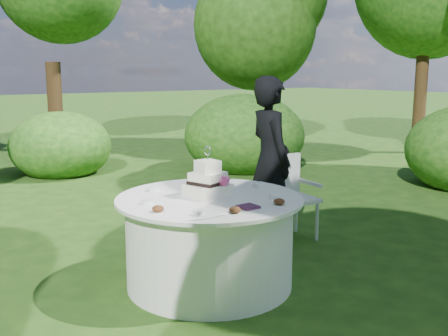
{
  "coord_description": "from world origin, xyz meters",
  "views": [
    {
      "loc": [
        -2.34,
        -3.55,
        1.8
      ],
      "look_at": [
        0.15,
        0.0,
        1.0
      ],
      "focal_mm": 42.0,
      "sensor_mm": 36.0,
      "label": 1
    }
  ],
  "objects_px": {
    "table": "(210,241)",
    "chair": "(289,191)",
    "guest": "(270,160)",
    "napkins": "(248,207)",
    "cake": "(208,183)"
  },
  "relations": [
    {
      "from": "table",
      "to": "napkins",
      "type": "bearing_deg",
      "value": -84.11
    },
    {
      "from": "napkins",
      "to": "chair",
      "type": "distance_m",
      "value": 1.78
    },
    {
      "from": "napkins",
      "to": "cake",
      "type": "distance_m",
      "value": 0.52
    },
    {
      "from": "table",
      "to": "cake",
      "type": "distance_m",
      "value": 0.5
    },
    {
      "from": "table",
      "to": "chair",
      "type": "height_order",
      "value": "chair"
    },
    {
      "from": "napkins",
      "to": "table",
      "type": "height_order",
      "value": "napkins"
    },
    {
      "from": "napkins",
      "to": "table",
      "type": "xyz_separation_m",
      "value": [
        -0.05,
        0.47,
        -0.39
      ]
    },
    {
      "from": "table",
      "to": "chair",
      "type": "distance_m",
      "value": 1.57
    },
    {
      "from": "napkins",
      "to": "guest",
      "type": "relative_size",
      "value": 0.08
    },
    {
      "from": "table",
      "to": "chair",
      "type": "xyz_separation_m",
      "value": [
        1.44,
        0.61,
        0.13
      ]
    },
    {
      "from": "table",
      "to": "cake",
      "type": "xyz_separation_m",
      "value": [
        0.02,
        0.04,
        0.5
      ]
    },
    {
      "from": "guest",
      "to": "chair",
      "type": "xyz_separation_m",
      "value": [
        0.27,
        -0.0,
        -0.36
      ]
    },
    {
      "from": "guest",
      "to": "table",
      "type": "distance_m",
      "value": 1.41
    },
    {
      "from": "napkins",
      "to": "chair",
      "type": "relative_size",
      "value": 0.15
    },
    {
      "from": "napkins",
      "to": "guest",
      "type": "height_order",
      "value": "guest"
    }
  ]
}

